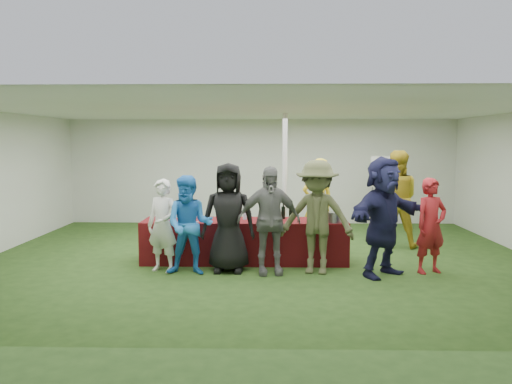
{
  "coord_description": "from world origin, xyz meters",
  "views": [
    {
      "loc": [
        0.15,
        -8.96,
        2.14
      ],
      "look_at": [
        -0.05,
        -0.24,
        1.25
      ],
      "focal_mm": 35.0,
      "sensor_mm": 36.0,
      "label": 1
    }
  ],
  "objects_px": {
    "customer_3": "(269,220)",
    "customer_6": "(431,226)",
    "customer_4": "(317,217)",
    "staff_back": "(396,199)",
    "customer_1": "(190,225)",
    "dump_bucket": "(334,217)",
    "customer_0": "(163,225)",
    "serving_table": "(245,241)",
    "customer_2": "(228,218)",
    "customer_5": "(383,217)",
    "wine_list_sign": "(381,177)",
    "staff_pourer": "(318,204)"
  },
  "relations": [
    {
      "from": "serving_table",
      "to": "customer_3",
      "type": "distance_m",
      "value": 1.04
    },
    {
      "from": "staff_back",
      "to": "customer_1",
      "type": "height_order",
      "value": "staff_back"
    },
    {
      "from": "customer_0",
      "to": "serving_table",
      "type": "bearing_deg",
      "value": 49.19
    },
    {
      "from": "serving_table",
      "to": "dump_bucket",
      "type": "height_order",
      "value": "dump_bucket"
    },
    {
      "from": "staff_pourer",
      "to": "staff_back",
      "type": "bearing_deg",
      "value": 168.09
    },
    {
      "from": "customer_0",
      "to": "customer_3",
      "type": "distance_m",
      "value": 1.75
    },
    {
      "from": "dump_bucket",
      "to": "customer_3",
      "type": "relative_size",
      "value": 0.15
    },
    {
      "from": "wine_list_sign",
      "to": "customer_3",
      "type": "bearing_deg",
      "value": -126.23
    },
    {
      "from": "customer_2",
      "to": "customer_3",
      "type": "height_order",
      "value": "customer_2"
    },
    {
      "from": "customer_3",
      "to": "customer_4",
      "type": "relative_size",
      "value": 0.95
    },
    {
      "from": "staff_pourer",
      "to": "customer_4",
      "type": "relative_size",
      "value": 0.98
    },
    {
      "from": "customer_6",
      "to": "staff_back",
      "type": "bearing_deg",
      "value": 70.1
    },
    {
      "from": "dump_bucket",
      "to": "wine_list_sign",
      "type": "bearing_deg",
      "value": 63.46
    },
    {
      "from": "dump_bucket",
      "to": "customer_6",
      "type": "relative_size",
      "value": 0.17
    },
    {
      "from": "customer_0",
      "to": "customer_4",
      "type": "distance_m",
      "value": 2.52
    },
    {
      "from": "serving_table",
      "to": "customer_4",
      "type": "height_order",
      "value": "customer_4"
    },
    {
      "from": "customer_0",
      "to": "customer_1",
      "type": "height_order",
      "value": "customer_1"
    },
    {
      "from": "serving_table",
      "to": "customer_2",
      "type": "distance_m",
      "value": 0.88
    },
    {
      "from": "customer_5",
      "to": "customer_0",
      "type": "bearing_deg",
      "value": 138.09
    },
    {
      "from": "customer_3",
      "to": "customer_4",
      "type": "height_order",
      "value": "customer_4"
    },
    {
      "from": "staff_back",
      "to": "customer_2",
      "type": "distance_m",
      "value": 3.81
    },
    {
      "from": "dump_bucket",
      "to": "customer_6",
      "type": "xyz_separation_m",
      "value": [
        1.51,
        -0.46,
        -0.06
      ]
    },
    {
      "from": "dump_bucket",
      "to": "customer_3",
      "type": "xyz_separation_m",
      "value": [
        -1.11,
        -0.58,
        0.03
      ]
    },
    {
      "from": "dump_bucket",
      "to": "customer_5",
      "type": "height_order",
      "value": "customer_5"
    },
    {
      "from": "dump_bucket",
      "to": "customer_2",
      "type": "xyz_separation_m",
      "value": [
        -1.78,
        -0.44,
        0.06
      ]
    },
    {
      "from": "wine_list_sign",
      "to": "customer_5",
      "type": "xyz_separation_m",
      "value": [
        -0.77,
        -3.6,
        -0.36
      ]
    },
    {
      "from": "serving_table",
      "to": "wine_list_sign",
      "type": "distance_m",
      "value": 4.17
    },
    {
      "from": "customer_0",
      "to": "staff_back",
      "type": "bearing_deg",
      "value": 46.93
    },
    {
      "from": "staff_back",
      "to": "customer_1",
      "type": "relative_size",
      "value": 1.22
    },
    {
      "from": "customer_3",
      "to": "customer_4",
      "type": "distance_m",
      "value": 0.78
    },
    {
      "from": "dump_bucket",
      "to": "staff_back",
      "type": "xyz_separation_m",
      "value": [
        1.45,
        1.57,
        0.14
      ]
    },
    {
      "from": "customer_4",
      "to": "customer_6",
      "type": "xyz_separation_m",
      "value": [
        1.85,
        0.06,
        -0.14
      ]
    },
    {
      "from": "customer_1",
      "to": "customer_6",
      "type": "distance_m",
      "value": 3.9
    },
    {
      "from": "serving_table",
      "to": "wine_list_sign",
      "type": "relative_size",
      "value": 2.0
    },
    {
      "from": "wine_list_sign",
      "to": "customer_2",
      "type": "height_order",
      "value": "wine_list_sign"
    },
    {
      "from": "customer_3",
      "to": "customer_6",
      "type": "relative_size",
      "value": 1.12
    },
    {
      "from": "customer_4",
      "to": "customer_5",
      "type": "bearing_deg",
      "value": 6.51
    },
    {
      "from": "customer_4",
      "to": "customer_5",
      "type": "xyz_separation_m",
      "value": [
        1.04,
        -0.13,
        0.03
      ]
    },
    {
      "from": "customer_2",
      "to": "customer_4",
      "type": "distance_m",
      "value": 1.44
    },
    {
      "from": "customer_6",
      "to": "customer_2",
      "type": "bearing_deg",
      "value": 158.08
    },
    {
      "from": "staff_pourer",
      "to": "customer_0",
      "type": "height_order",
      "value": "staff_pourer"
    },
    {
      "from": "customer_0",
      "to": "customer_4",
      "type": "xyz_separation_m",
      "value": [
        2.51,
        -0.06,
        0.16
      ]
    },
    {
      "from": "customer_4",
      "to": "customer_1",
      "type": "bearing_deg",
      "value": -162.97
    },
    {
      "from": "dump_bucket",
      "to": "wine_list_sign",
      "type": "xyz_separation_m",
      "value": [
        1.47,
        2.94,
        0.48
      ]
    },
    {
      "from": "dump_bucket",
      "to": "customer_3",
      "type": "height_order",
      "value": "customer_3"
    },
    {
      "from": "serving_table",
      "to": "customer_5",
      "type": "bearing_deg",
      "value": -21.37
    },
    {
      "from": "staff_back",
      "to": "customer_5",
      "type": "xyz_separation_m",
      "value": [
        -0.76,
        -2.23,
        -0.03
      ]
    },
    {
      "from": "customer_1",
      "to": "customer_6",
      "type": "height_order",
      "value": "customer_1"
    },
    {
      "from": "customer_0",
      "to": "customer_3",
      "type": "height_order",
      "value": "customer_3"
    },
    {
      "from": "serving_table",
      "to": "customer_3",
      "type": "height_order",
      "value": "customer_3"
    }
  ]
}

